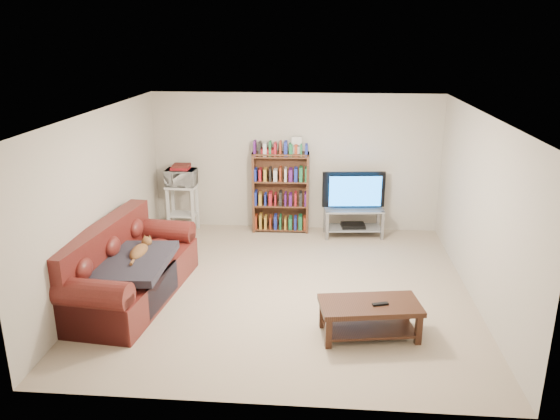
# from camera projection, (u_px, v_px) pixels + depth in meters

# --- Properties ---
(floor) EXTENTS (5.00, 5.00, 0.00)m
(floor) POSITION_uv_depth(u_px,v_px,m) (285.00, 288.00, 7.54)
(floor) COLOR tan
(floor) RESTS_ON ground
(ceiling) EXTENTS (5.00, 5.00, 0.00)m
(ceiling) POSITION_uv_depth(u_px,v_px,m) (285.00, 113.00, 6.80)
(ceiling) COLOR white
(ceiling) RESTS_ON ground
(wall_back) EXTENTS (5.00, 0.00, 5.00)m
(wall_back) POSITION_uv_depth(u_px,v_px,m) (295.00, 162.00, 9.54)
(wall_back) COLOR beige
(wall_back) RESTS_ON ground
(wall_front) EXTENTS (5.00, 0.00, 5.00)m
(wall_front) POSITION_uv_depth(u_px,v_px,m) (264.00, 290.00, 4.80)
(wall_front) COLOR beige
(wall_front) RESTS_ON ground
(wall_left) EXTENTS (0.00, 5.00, 5.00)m
(wall_left) POSITION_uv_depth(u_px,v_px,m) (101.00, 201.00, 7.36)
(wall_left) COLOR beige
(wall_left) RESTS_ON ground
(wall_right) EXTENTS (0.00, 5.00, 5.00)m
(wall_right) POSITION_uv_depth(u_px,v_px,m) (480.00, 210.00, 6.97)
(wall_right) COLOR beige
(wall_right) RESTS_ON ground
(sofa) EXTENTS (1.24, 2.42, 0.99)m
(sofa) POSITION_uv_depth(u_px,v_px,m) (125.00, 273.00, 7.18)
(sofa) COLOR #5B1B17
(sofa) RESTS_ON floor
(blanket) EXTENTS (0.93, 1.19, 0.19)m
(blanket) POSITION_uv_depth(u_px,v_px,m) (132.00, 263.00, 6.93)
(blanket) COLOR #28252F
(blanket) RESTS_ON sofa
(cat) EXTENTS (0.32, 0.66, 0.19)m
(cat) POSITION_uv_depth(u_px,v_px,m) (139.00, 252.00, 7.11)
(cat) COLOR brown
(cat) RESTS_ON sofa
(coffee_table) EXTENTS (1.22, 0.74, 0.42)m
(coffee_table) POSITION_uv_depth(u_px,v_px,m) (370.00, 313.00, 6.27)
(coffee_table) COLOR #381E13
(coffee_table) RESTS_ON floor
(remote) EXTENTS (0.19, 0.11, 0.02)m
(remote) POSITION_uv_depth(u_px,v_px,m) (380.00, 304.00, 6.18)
(remote) COLOR black
(remote) RESTS_ON coffee_table
(tv_stand) EXTENTS (1.04, 0.55, 0.50)m
(tv_stand) POSITION_uv_depth(u_px,v_px,m) (353.00, 217.00, 9.37)
(tv_stand) COLOR #999EA3
(tv_stand) RESTS_ON floor
(television) EXTENTS (1.08, 0.25, 0.62)m
(television) POSITION_uv_depth(u_px,v_px,m) (354.00, 191.00, 9.23)
(television) COLOR black
(television) RESTS_ON tv_stand
(dvd_player) EXTENTS (0.42, 0.32, 0.06)m
(dvd_player) POSITION_uv_depth(u_px,v_px,m) (353.00, 225.00, 9.42)
(dvd_player) COLOR black
(dvd_player) RESTS_ON tv_stand
(bookshelf) EXTENTS (0.99, 0.33, 1.41)m
(bookshelf) POSITION_uv_depth(u_px,v_px,m) (281.00, 191.00, 9.51)
(bookshelf) COLOR #532F1C
(bookshelf) RESTS_ON floor
(shelf_clutter) EXTENTS (0.72, 0.23, 0.28)m
(shelf_clutter) POSITION_uv_depth(u_px,v_px,m) (286.00, 147.00, 9.28)
(shelf_clutter) COLOR silver
(shelf_clutter) RESTS_ON bookshelf
(microwave_stand) EXTENTS (0.53, 0.39, 0.83)m
(microwave_stand) POSITION_uv_depth(u_px,v_px,m) (183.00, 202.00, 9.58)
(microwave_stand) COLOR silver
(microwave_stand) RESTS_ON floor
(microwave) EXTENTS (0.52, 0.36, 0.28)m
(microwave) POSITION_uv_depth(u_px,v_px,m) (181.00, 177.00, 9.44)
(microwave) COLOR silver
(microwave) RESTS_ON microwave_stand
(game_boxes) EXTENTS (0.31, 0.27, 0.05)m
(game_boxes) POSITION_uv_depth(u_px,v_px,m) (181.00, 168.00, 9.39)
(game_boxes) COLOR maroon
(game_boxes) RESTS_ON microwave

